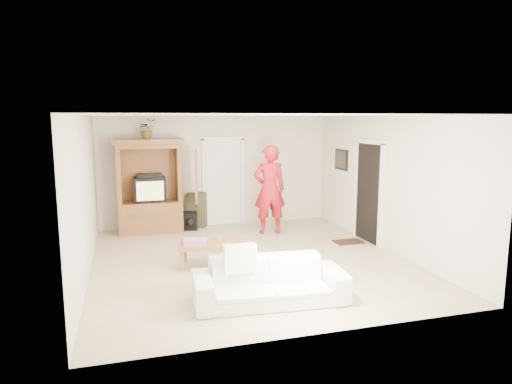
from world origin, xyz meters
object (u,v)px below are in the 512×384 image
armoire (151,192)px  coffee_table (212,246)px  man (269,190)px  sofa (270,281)px

armoire → coffee_table: size_ratio=1.71×
armoire → coffee_table: 2.98m
man → coffee_table: size_ratio=1.61×
sofa → coffee_table: 1.85m
man → coffee_table: man is taller
armoire → man: armoire is taller
man → sofa: 3.96m
man → coffee_table: (-1.67, -1.93, -0.62)m
armoire → sofa: (1.34, -4.58, -0.60)m
armoire → coffee_table: (0.86, -2.80, -0.54)m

